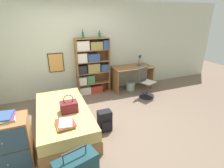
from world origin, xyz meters
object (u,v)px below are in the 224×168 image
(book_stack_on_bed, at_px, (65,124))
(bottle_brown, at_px, (100,35))
(bookcase, at_px, (91,66))
(bottle_green, at_px, (83,35))
(handbag, at_px, (69,106))
(magazine_pile_on_dresser, at_px, (4,117))
(desk, at_px, (132,73))
(waste_bin, at_px, (130,86))
(desk_lamp, at_px, (140,58))
(desk_chair, at_px, (146,88))
(bed, at_px, (63,118))
(backpack, at_px, (105,121))
(dresser, at_px, (8,144))

(book_stack_on_bed, relative_size, bottle_brown, 2.08)
(bookcase, xyz_separation_m, bottle_green, (-0.18, 0.03, 0.88))
(handbag, xyz_separation_m, magazine_pile_on_dresser, (-0.97, -0.44, 0.25))
(bookcase, height_order, bottle_green, bottle_green)
(desk, distance_m, waste_bin, 0.39)
(bottle_brown, xyz_separation_m, desk_lamp, (1.27, -0.12, -0.72))
(magazine_pile_on_dresser, xyz_separation_m, desk_chair, (3.24, 1.31, -0.54))
(book_stack_on_bed, xyz_separation_m, bottle_brown, (1.35, 2.18, 1.19))
(desk_lamp, bearing_deg, bed, -151.26)
(desk_lamp, bearing_deg, magazine_pile_on_dresser, -149.21)
(desk, relative_size, backpack, 2.85)
(book_stack_on_bed, height_order, magazine_pile_on_dresser, magazine_pile_on_dresser)
(handbag, relative_size, desk_chair, 0.42)
(desk, bearing_deg, handbag, -144.83)
(dresser, relative_size, desk, 0.64)
(bookcase, bearing_deg, waste_bin, -10.56)
(desk, height_order, waste_bin, desk)
(bottle_green, distance_m, desk, 1.88)
(dresser, height_order, backpack, dresser)
(bookcase, distance_m, bottle_brown, 0.91)
(dresser, distance_m, bookcase, 2.93)
(handbag, xyz_separation_m, book_stack_on_bed, (-0.14, -0.45, -0.07))
(bottle_brown, bearing_deg, bottle_green, -177.73)
(handbag, xyz_separation_m, desk_lamp, (2.49, 1.62, 0.39))
(handbag, relative_size, magazine_pile_on_dresser, 0.97)
(bookcase, height_order, desk, bookcase)
(handbag, height_order, desk_lamp, desk_lamp)
(magazine_pile_on_dresser, bearing_deg, backpack, 8.78)
(book_stack_on_bed, xyz_separation_m, bookcase, (1.06, 2.14, 0.32))
(bed, height_order, bottle_brown, bottle_brown)
(book_stack_on_bed, xyz_separation_m, waste_bin, (2.24, 1.92, -0.37))
(bed, distance_m, magazine_pile_on_dresser, 1.22)
(handbag, bearing_deg, dresser, -154.47)
(bottle_green, relative_size, bottle_brown, 1.23)
(desk, bearing_deg, bottle_brown, 168.14)
(bottle_brown, bearing_deg, backpack, -106.38)
(desk_chair, distance_m, waste_bin, 0.65)
(bed, relative_size, dresser, 2.52)
(bookcase, xyz_separation_m, bottle_brown, (0.29, 0.04, 0.86))
(magazine_pile_on_dresser, height_order, bottle_brown, bottle_brown)
(bed, distance_m, desk_chair, 2.48)
(magazine_pile_on_dresser, height_order, waste_bin, magazine_pile_on_dresser)
(book_stack_on_bed, height_order, dresser, dresser)
(dresser, relative_size, magazine_pile_on_dresser, 2.17)
(handbag, distance_m, desk_chair, 2.45)
(bottle_green, distance_m, bottle_brown, 0.47)
(book_stack_on_bed, xyz_separation_m, dresser, (-0.86, -0.03, -0.11))
(magazine_pile_on_dresser, distance_m, desk, 3.73)
(waste_bin, bearing_deg, bottle_brown, 163.39)
(bottle_green, bearing_deg, handbag, -113.32)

